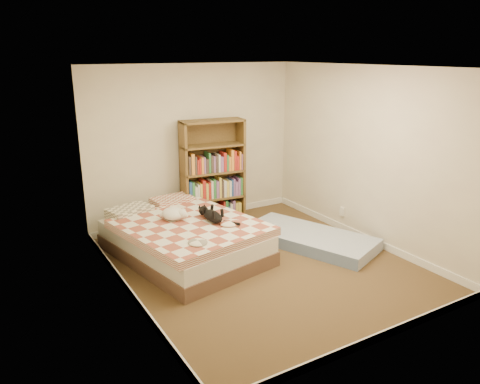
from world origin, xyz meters
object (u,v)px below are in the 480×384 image
bed (183,237)px  black_cat (212,215)px  floor_mattress (309,238)px  bookshelf (212,186)px  white_dog (174,214)px

bed → black_cat: black_cat is taller
floor_mattress → black_cat: (-1.39, 0.35, 0.50)m
bookshelf → floor_mattress: (0.77, -1.54, -0.51)m
floor_mattress → bed: bearing=139.8°
bookshelf → black_cat: (-0.62, -1.19, -0.01)m
bed → black_cat: bearing=-44.8°
bookshelf → black_cat: bookshelf is taller
bed → bookshelf: (0.95, 0.97, 0.34)m
bookshelf → white_dog: bearing=-132.7°
bed → floor_mattress: size_ratio=1.27×
white_dog → bed: bearing=-30.2°
floor_mattress → black_cat: size_ratio=2.67×
floor_mattress → black_cat: black_cat is taller
bed → white_dog: bearing=133.2°
floor_mattress → black_cat: 1.52m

